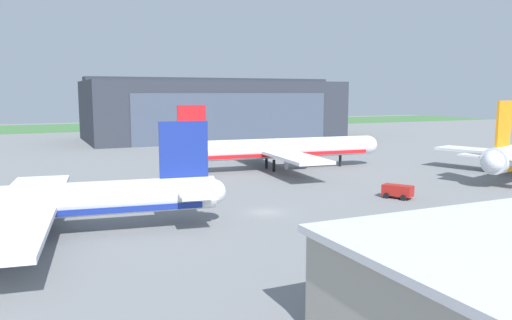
# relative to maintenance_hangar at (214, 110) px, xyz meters

# --- Properties ---
(ground_plane) EXTENTS (440.00, 440.00, 0.00)m
(ground_plane) POSITION_rel_maintenance_hangar_xyz_m (-31.09, -105.15, -9.68)
(ground_plane) COLOR slate
(grass_field_strip) EXTENTS (440.00, 56.00, 0.08)m
(grass_field_strip) POSITION_rel_maintenance_hangar_xyz_m (-31.09, 74.88, -9.64)
(grass_field_strip) COLOR #41753F
(grass_field_strip) RESTS_ON ground_plane
(maintenance_hangar) EXTENTS (83.61, 38.27, 20.29)m
(maintenance_hangar) POSITION_rel_maintenance_hangar_xyz_m (0.00, 0.00, 0.00)
(maintenance_hangar) COLOR #2D333D
(maintenance_hangar) RESTS_ON ground_plane
(airliner_near_right) EXTENTS (45.59, 38.89, 12.20)m
(airliner_near_right) POSITION_rel_maintenance_hangar_xyz_m (-60.30, -104.90, -5.97)
(airliner_near_right) COLOR white
(airliner_near_right) RESTS_ON ground_plane
(airliner_far_right) EXTENTS (44.91, 39.98, 13.11)m
(airliner_far_right) POSITION_rel_maintenance_hangar_xyz_m (-13.03, -73.19, -5.51)
(airliner_far_right) COLOR silver
(airliner_far_right) RESTS_ON ground_plane
(baggage_tug) EXTENTS (3.71, 4.69, 1.99)m
(baggage_tug) POSITION_rel_maintenance_hangar_xyz_m (-9.77, -105.44, -8.52)
(baggage_tug) COLOR #AD1E19
(baggage_tug) RESTS_ON ground_plane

